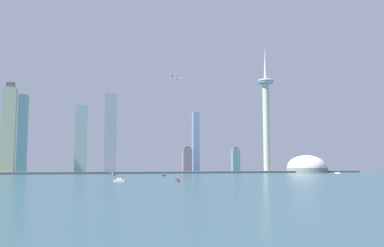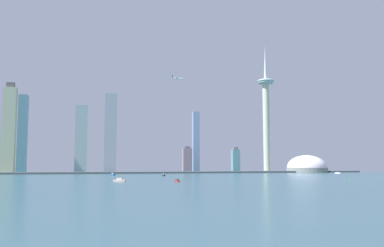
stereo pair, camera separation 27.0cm
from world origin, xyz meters
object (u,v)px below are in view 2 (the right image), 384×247
(skyscraper_8, at_px, (187,160))
(channel_buoy_0, at_px, (350,181))
(boat_0, at_px, (164,175))
(skyscraper_1, at_px, (110,133))
(boat_1, at_px, (113,175))
(airplane, at_px, (177,78))
(skyscraper_7, at_px, (22,134))
(boat_5, at_px, (338,173))
(skyscraper_5, at_px, (196,142))
(skyscraper_3, at_px, (110,139))
(skyscraper_2, at_px, (80,157))
(skyscraper_6, at_px, (236,160))
(boat_3, at_px, (177,181))
(skyscraper_4, at_px, (81,139))
(stadium_dome, at_px, (307,168))
(boat_2, at_px, (119,180))
(skyscraper_0, at_px, (9,129))
(observation_tower, at_px, (266,110))

(skyscraper_8, relative_size, channel_buoy_0, 24.99)
(boat_0, xyz_separation_m, channel_buoy_0, (185.54, -256.66, -0.18))
(skyscraper_1, height_order, boat_0, skyscraper_1)
(boat_1, xyz_separation_m, airplane, (144.02, 144.96, 209.76))
(skyscraper_7, distance_m, boat_5, 695.02)
(skyscraper_5, relative_size, boat_0, 18.26)
(skyscraper_3, relative_size, channel_buoy_0, 64.35)
(skyscraper_7, relative_size, boat_1, 14.68)
(boat_1, bearing_deg, skyscraper_2, 166.82)
(skyscraper_6, bearing_deg, boat_0, -131.36)
(skyscraper_1, relative_size, skyscraper_8, 2.90)
(boat_1, distance_m, airplane, 292.84)
(boat_3, bearing_deg, boat_5, -77.13)
(skyscraper_1, bearing_deg, skyscraper_8, 6.98)
(skyscraper_2, xyz_separation_m, boat_1, (66.59, -226.90, -34.09))
(boat_0, height_order, channel_buoy_0, boat_0)
(skyscraper_4, distance_m, skyscraper_8, 244.61)
(stadium_dome, distance_m, boat_3, 548.27)
(boat_1, bearing_deg, skyscraper_3, 150.24)
(skyscraper_7, distance_m, boat_2, 518.85)
(skyscraper_3, relative_size, boat_0, 19.41)
(boat_5, bearing_deg, skyscraper_7, -130.01)
(skyscraper_0, height_order, skyscraper_3, skyscraper_0)
(skyscraper_2, bearing_deg, skyscraper_3, -18.76)
(stadium_dome, bearing_deg, skyscraper_3, 171.62)
(skyscraper_0, bearing_deg, boat_2, -62.48)
(boat_2, bearing_deg, boat_1, 108.86)
(observation_tower, height_order, skyscraper_0, observation_tower)
(skyscraper_6, xyz_separation_m, boat_1, (-298.93, -200.40, -26.40))
(skyscraper_7, xyz_separation_m, airplane, (336.63, -90.61, 123.80))
(airplane, bearing_deg, boat_3, -97.94)
(observation_tower, height_order, skyscraper_8, observation_tower)
(boat_0, bearing_deg, observation_tower, 156.21)
(skyscraper_6, bearing_deg, skyscraper_1, -174.33)
(skyscraper_8, distance_m, channel_buoy_0, 501.74)
(boat_1, bearing_deg, stadium_dome, 77.33)
(skyscraper_3, bearing_deg, skyscraper_7, 170.73)
(skyscraper_8, bearing_deg, skyscraper_3, 176.24)
(skyscraper_1, height_order, skyscraper_8, skyscraper_1)
(stadium_dome, relative_size, skyscraper_5, 0.66)
(observation_tower, relative_size, skyscraper_4, 2.06)
(skyscraper_2, xyz_separation_m, boat_5, (531.31, -200.11, -34.04))
(skyscraper_7, bearing_deg, boat_2, -67.98)
(stadium_dome, distance_m, boat_2, 589.54)
(boat_1, bearing_deg, skyscraper_4, 169.29)
(skyscraper_2, relative_size, skyscraper_7, 0.44)
(skyscraper_5, bearing_deg, stadium_dome, -17.98)
(skyscraper_4, bearing_deg, skyscraper_1, -13.09)
(stadium_dome, distance_m, skyscraper_5, 268.90)
(skyscraper_8, bearing_deg, boat_2, -112.43)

